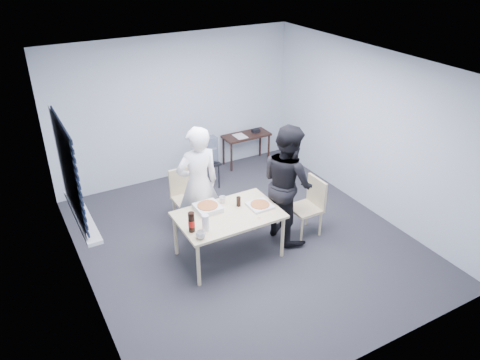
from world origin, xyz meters
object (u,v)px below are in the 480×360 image
dining_table (229,218)px  chair_far (185,193)px  chair_right (310,202)px  soda_bottle (192,222)px  person_black (287,183)px  side_table (246,138)px  mug_b (223,200)px  person_white (198,185)px  backpack (208,150)px  mug_a (201,235)px  stool (208,167)px

dining_table → chair_far: size_ratio=1.58×
chair_right → soda_bottle: bearing=-178.0°
chair_far → person_black: size_ratio=0.50×
side_table → person_black: bearing=-106.4°
chair_far → mug_b: size_ratio=8.90×
dining_table → person_white: size_ratio=0.79×
person_black → backpack: bearing=10.7°
person_black → mug_a: (-1.55, -0.38, -0.15)m
stool → mug_b: size_ratio=4.97×
side_table → mug_b: 2.72m
person_white → mug_b: 0.42m
chair_far → soda_bottle: size_ratio=3.21×
dining_table → person_black: 1.02m
stool → mug_a: 2.60m
chair_right → backpack: (-0.72, 2.01, 0.21)m
stool → person_black: bearing=-79.4°
backpack → mug_a: bearing=-102.2°
stool → chair_right: bearing=-70.5°
mug_a → mug_b: 0.90m
side_table → dining_table: bearing=-124.4°
chair_right → person_white: bearing=155.3°
dining_table → chair_right: chair_right is taller
person_black → mug_a: bearing=103.6°
backpack → mug_b: (-0.55, -1.64, 0.01)m
person_black → backpack: person_black is taller
mug_a → soda_bottle: bearing=100.6°
side_table → chair_far: bearing=-143.9°
chair_far → stool: (0.79, 0.84, -0.13)m
chair_right → stool: chair_right is taller
soda_bottle → dining_table: bearing=12.8°
person_black → chair_right: bearing=-107.7°
side_table → chair_right: bearing=-98.0°
person_white → person_black: size_ratio=1.00×
dining_table → chair_right: bearing=-2.9°
person_black → soda_bottle: person_black is taller
side_table → mug_a: size_ratio=7.44×
side_table → stool: size_ratio=1.84×
chair_far → person_black: (1.15, -1.07, 0.37)m
mug_b → person_white: bearing=126.6°
person_black → mug_a: person_black is taller
soda_bottle → side_table: bearing=48.7°
chair_right → side_table: chair_right is taller
chair_far → dining_table: bearing=-81.3°
person_black → stool: person_black is taller
side_table → soda_bottle: bearing=-131.3°
mug_b → soda_bottle: 0.81m
backpack → mug_a: (-1.19, -2.28, 0.01)m
person_white → mug_a: size_ratio=14.39×
person_white → stool: bearing=-120.4°
chair_right → soda_bottle: (-1.94, -0.07, 0.30)m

